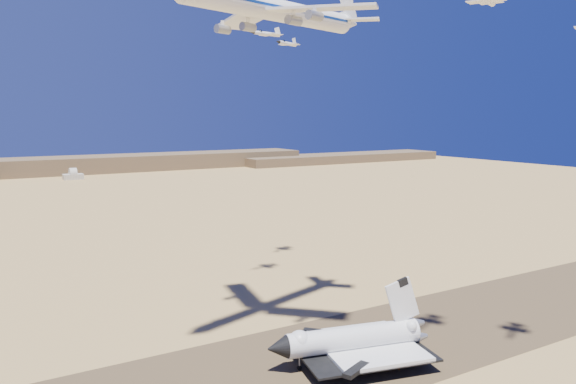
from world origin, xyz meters
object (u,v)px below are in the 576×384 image
shuttle (352,341)px  carrier_747 (269,8)px  crew_b (394,362)px  crew_c (399,367)px  crew_a (382,366)px  chase_jet_d (287,43)px  chase_jet_c (266,34)px

shuttle → carrier_747: 89.59m
shuttle → crew_b: size_ratio=25.96×
carrier_747 → crew_b: size_ratio=42.88×
crew_b → crew_c: bearing=124.0°
shuttle → crew_a: bearing=-45.2°
carrier_747 → crew_c: 98.37m
crew_c → chase_jet_d: bearing=-54.1°
shuttle → crew_b: 12.18m
carrier_747 → crew_b: 97.70m
carrier_747 → crew_b: (20.53, -29.03, -91.00)m
carrier_747 → crew_b: carrier_747 is taller
shuttle → chase_jet_c: 109.33m
carrier_747 → chase_jet_c: 49.76m
crew_a → carrier_747: bearing=22.8°
chase_jet_d → crew_a: bearing=-133.1°
carrier_747 → crew_c: carrier_747 is taller
shuttle → crew_c: (7.64, -10.00, -4.93)m
crew_a → crew_b: crew_a is taller
carrier_747 → chase_jet_d: size_ratio=5.15×
shuttle → crew_b: (8.45, -7.25, -4.94)m
shuttle → carrier_747: (-12.08, 21.79, 86.06)m
shuttle → chase_jet_d: (33.55, 88.85, 87.15)m
shuttle → carrier_747: carrier_747 is taller
shuttle → chase_jet_d: 128.90m
carrier_747 → chase_jet_d: bearing=37.9°
chase_jet_c → chase_jet_d: bearing=36.4°
crew_b → chase_jet_d: 135.45m
shuttle → crew_c: size_ratio=25.60×
shuttle → crew_a: shuttle is taller
carrier_747 → chase_jet_c: carrier_747 is taller
carrier_747 → crew_c: bearing=-76.0°
shuttle → chase_jet_d: bearing=82.2°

